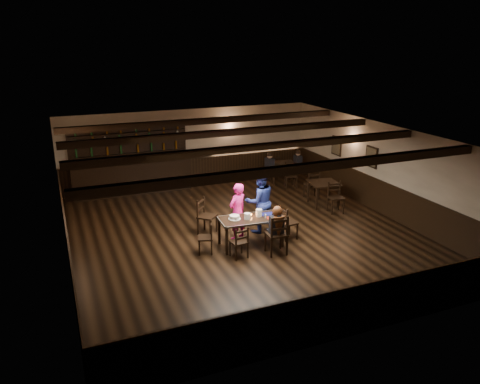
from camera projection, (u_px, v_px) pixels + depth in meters
name	position (u px, v px, depth m)	size (l,w,h in m)	color
ground	(243.00, 233.00, 12.74)	(10.00, 10.00, 0.00)	black
room_shell	(243.00, 171.00, 12.23)	(9.02, 10.02, 2.71)	beige
dining_table	(251.00, 221.00, 11.79)	(1.64, 0.91, 0.75)	black
chair_near_left	(240.00, 240.00, 11.15)	(0.42, 0.40, 0.81)	black
chair_near_right	(278.00, 232.00, 11.29)	(0.51, 0.49, 1.03)	black
chair_end_left	(208.00, 235.00, 11.46)	(0.45, 0.47, 0.80)	black
chair_end_right	(286.00, 220.00, 12.22)	(0.45, 0.47, 0.91)	black
chair_far_pushed	(204.00, 213.00, 12.60)	(0.63, 0.63, 0.98)	black
woman_pink	(237.00, 212.00, 12.16)	(0.56, 0.37, 1.53)	#FF31AF
man_blue	(260.00, 201.00, 12.61)	(0.84, 0.66, 1.74)	navy
seated_person	(277.00, 222.00, 11.29)	(0.33, 0.50, 0.81)	black
cake	(235.00, 217.00, 11.69)	(0.31, 0.31, 0.10)	white
plate_stack_a	(247.00, 216.00, 11.68)	(0.16, 0.16, 0.15)	white
plate_stack_b	(259.00, 213.00, 11.86)	(0.16, 0.16, 0.19)	white
tea_light	(251.00, 215.00, 11.88)	(0.05, 0.05, 0.06)	#A5A8AD
salt_shaker	(266.00, 216.00, 11.76)	(0.04, 0.04, 0.10)	silver
pepper_shaker	(265.00, 215.00, 11.82)	(0.04, 0.04, 0.09)	#A5A8AD
drink_glass	(259.00, 213.00, 11.93)	(0.08, 0.08, 0.12)	silver
menu_red	(272.00, 218.00, 11.79)	(0.29, 0.20, 0.00)	maroon
menu_blue	(267.00, 214.00, 12.03)	(0.34, 0.24, 0.00)	#0F114D
bar_counter	(132.00, 172.00, 15.88)	(4.15, 0.70, 2.20)	black
back_table_a	(324.00, 185.00, 14.69)	(1.01, 1.01, 0.75)	black
back_table_b	(282.00, 165.00, 16.98)	(1.06, 1.06, 0.75)	black
bg_patron_left	(270.00, 162.00, 16.67)	(0.25, 0.38, 0.75)	black
bg_patron_right	(298.00, 159.00, 17.20)	(0.22, 0.34, 0.70)	black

